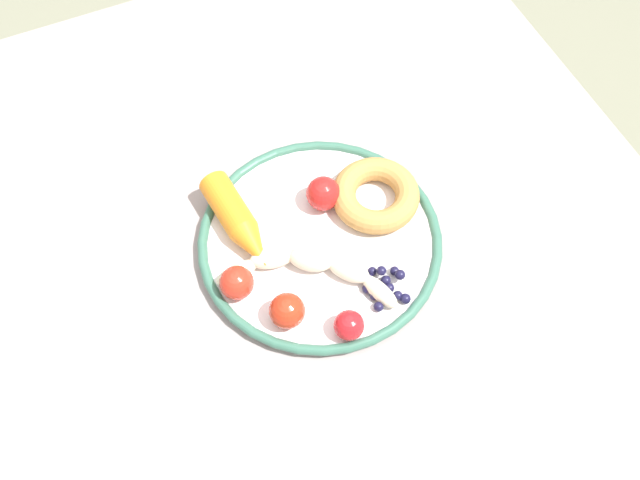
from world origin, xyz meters
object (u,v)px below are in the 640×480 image
Objects in this scene: plate at (320,241)px; tomato_mid at (349,325)px; tomato_near at (323,193)px; banana at (311,268)px; dining_table at (314,290)px; donut at (376,195)px; carrot_orange at (239,222)px; blueberry_pile at (385,286)px; tomato_far at (287,311)px; tomato_extra at (237,283)px.

tomato_mid is at bearing 171.02° from plate.
banana is at bearing 147.10° from tomato_near.
tomato_mid is at bearing 176.13° from dining_table.
banana is 0.12m from donut.
carrot_orange reaches higher than dining_table.
blueberry_pile is 0.11m from tomato_far.
tomato_near is at bearing -14.88° from tomato_mid.
carrot_orange is 0.18m from blueberry_pile.
carrot_orange is 0.17m from donut.
banana is at bearing -148.10° from carrot_orange.
banana is 3.18× the size of blueberry_pile.
tomato_far is (0.01, 0.11, 0.01)m from blueberry_pile.
carrot_orange is 3.30× the size of tomato_near.
tomato_mid is 0.13m from tomato_extra.
tomato_extra is (0.07, 0.15, 0.01)m from blueberry_pile.
tomato_near is at bearing -63.38° from tomato_extra.
dining_table is at bearing -128.75° from carrot_orange.
dining_table is 5.47× the size of banana.
carrot_orange is at bearing 80.02° from donut.
tomato_extra reaches higher than carrot_orange.
tomato_near reaches higher than blueberry_pile.
plate is at bearing 151.43° from tomato_near.
tomato_near is 0.15m from tomato_extra.
tomato_mid reaches higher than plate.
blueberry_pile is 0.16m from tomato_extra.
blueberry_pile is 0.07m from tomato_mid.
dining_table is at bearing -28.98° from banana.
carrot_orange is 2.39× the size of blueberry_pile.
dining_table is 0.15m from tomato_near.
tomato_near is (0.05, -0.02, 0.02)m from plate.
tomato_near is (0.05, -0.04, 0.13)m from dining_table.
tomato_far is (-0.12, 0.10, -0.00)m from tomato_near.
tomato_mid is (-0.12, 0.02, 0.02)m from plate.
donut is at bearing -57.72° from tomato_far.
dining_table is 9.42× the size of donut.
tomato_far is at bearing -145.25° from tomato_extra.
banana is 4.71× the size of tomato_extra.
plate is 0.11m from tomato_far.
dining_table is 0.16m from carrot_orange.
tomato_far is (-0.08, 0.07, 0.02)m from plate.
plate reaches higher than dining_table.
carrot_orange is at bearing -22.42° from tomato_extra.
carrot_orange is 3.54× the size of tomato_extra.
blueberry_pile is 0.13m from tomato_near.
carrot_orange is (0.06, 0.07, 0.13)m from dining_table.
dining_table is 0.11m from plate.
donut is 2.55× the size of tomato_near.
blueberry_pile is at bearing -113.43° from tomato_extra.
dining_table is 25.75× the size of tomato_extra.
tomato_mid is at bearing -159.74° from carrot_orange.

